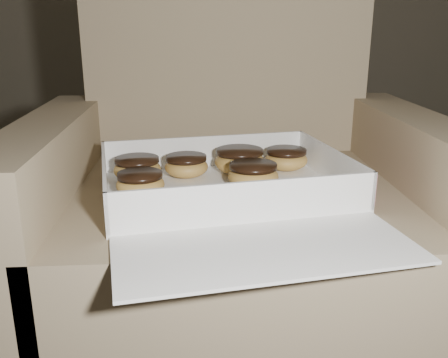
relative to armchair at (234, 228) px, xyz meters
The scene contains 12 objects.
armchair is the anchor object (origin of this frame).
bakery_box 0.20m from the armchair, 96.39° to the right, with size 0.52×0.59×0.07m.
donut_a 0.19m from the armchair, ahead, with size 0.09×0.09×0.05m.
donut_b 0.27m from the armchair, 144.52° to the right, with size 0.09×0.09×0.04m.
donut_c 0.15m from the armchair, ahead, with size 0.10×0.10×0.05m.
donut_d 0.18m from the armchair, 74.53° to the right, with size 0.10×0.10×0.05m.
donut_e 0.18m from the armchair, 169.39° to the right, with size 0.09×0.09×0.04m.
donut_f 0.25m from the armchair, 169.17° to the right, with size 0.09×0.09×0.05m.
crumb_a 0.22m from the armchair, 128.30° to the right, with size 0.01×0.01×0.00m, color black.
crumb_b 0.23m from the armchair, 123.54° to the right, with size 0.01×0.01×0.00m, color black.
crumb_c 0.30m from the armchair, 124.42° to the right, with size 0.01×0.01×0.00m, color black.
crumb_d 0.28m from the armchair, 143.96° to the right, with size 0.01×0.01×0.00m, color black.
Camera 1 is at (0.05, -0.64, 0.71)m, focal length 40.00 mm.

